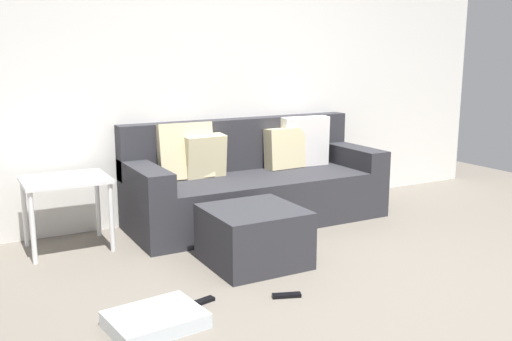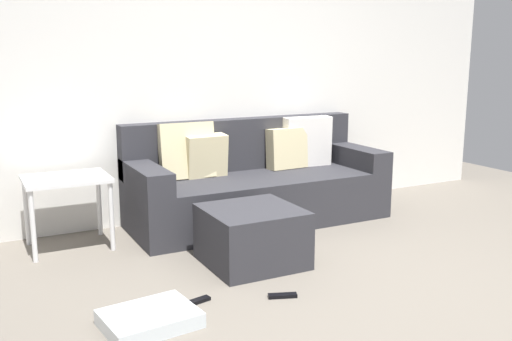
# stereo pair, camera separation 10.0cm
# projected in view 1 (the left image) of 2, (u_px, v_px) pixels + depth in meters

# --- Properties ---
(ground_plane) EXTENTS (7.76, 7.76, 0.00)m
(ground_plane) POSITION_uv_depth(u_px,v_px,m) (403.00, 305.00, 3.39)
(ground_plane) COLOR #6B6359
(wall_back) EXTENTS (5.97, 0.10, 2.65)m
(wall_back) POSITION_uv_depth(u_px,v_px,m) (226.00, 69.00, 5.17)
(wall_back) COLOR silver
(wall_back) RESTS_ON ground_plane
(couch_sectional) EXTENTS (2.25, 0.85, 0.90)m
(couch_sectional) POSITION_uv_depth(u_px,v_px,m) (254.00, 184.00, 5.06)
(couch_sectional) COLOR #2D2D33
(couch_sectional) RESTS_ON ground_plane
(ottoman) EXTENTS (0.64, 0.64, 0.40)m
(ottoman) POSITION_uv_depth(u_px,v_px,m) (254.00, 236.00, 4.02)
(ottoman) COLOR #2D2D33
(ottoman) RESTS_ON ground_plane
(storage_bin) EXTENTS (0.53, 0.44, 0.08)m
(storage_bin) POSITION_uv_depth(u_px,v_px,m) (155.00, 320.00, 3.10)
(storage_bin) COLOR silver
(storage_bin) RESTS_ON ground_plane
(side_table) EXTENTS (0.61, 0.49, 0.55)m
(side_table) POSITION_uv_depth(u_px,v_px,m) (66.00, 188.00, 4.27)
(side_table) COLOR white
(side_table) RESTS_ON ground_plane
(remote_near_ottoman) EXTENTS (0.18, 0.11, 0.02)m
(remote_near_ottoman) POSITION_uv_depth(u_px,v_px,m) (287.00, 295.00, 3.49)
(remote_near_ottoman) COLOR black
(remote_near_ottoman) RESTS_ON ground_plane
(remote_by_storage_bin) EXTENTS (0.17, 0.08, 0.02)m
(remote_by_storage_bin) POSITION_uv_depth(u_px,v_px,m) (202.00, 302.00, 3.40)
(remote_by_storage_bin) COLOR black
(remote_by_storage_bin) RESTS_ON ground_plane
(remote_under_side_table) EXTENTS (0.17, 0.15, 0.02)m
(remote_under_side_table) POSITION_uv_depth(u_px,v_px,m) (153.00, 305.00, 3.35)
(remote_under_side_table) COLOR black
(remote_under_side_table) RESTS_ON ground_plane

